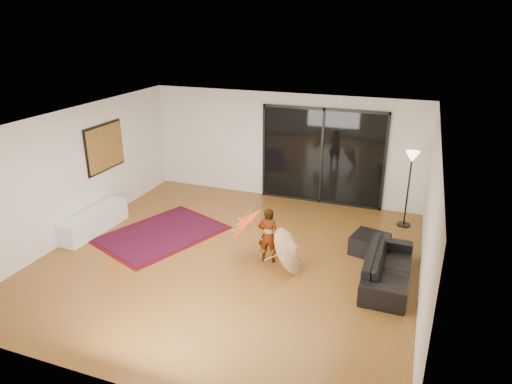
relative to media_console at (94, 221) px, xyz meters
The scene contains 17 objects.
floor 3.26m from the media_console, ahead, with size 7.00×7.00×0.00m, color #A0692C.
ceiling 4.07m from the media_console, ahead, with size 7.00×7.00×0.00m, color white.
wall_back 4.84m from the media_console, 46.40° to the left, with size 7.00×7.00×0.00m, color silver.
wall_front 4.96m from the media_console, 47.82° to the right, with size 7.00×7.00×0.00m, color silver.
wall_left 1.14m from the media_console, 160.89° to the right, with size 7.00×7.00×0.00m, color silver.
wall_right 6.84m from the media_console, ahead, with size 7.00×7.00×0.00m, color silver.
sliding_door 5.51m from the media_console, 38.51° to the left, with size 3.06×0.07×2.40m.
painting 1.69m from the media_console, 103.18° to the left, with size 0.04×1.28×1.08m.
media_console is the anchor object (origin of this frame).
speaker 0.36m from the media_console, 90.00° to the left, with size 0.29×0.29×0.33m, color #424244.
persian_rug 1.51m from the media_console, 14.55° to the left, with size 2.65×3.05×0.02m.
sofa 6.20m from the media_console, ahead, with size 1.96×0.77×0.57m, color black.
ottoman 5.88m from the media_console, 10.75° to the left, with size 0.66×0.66×0.38m, color black.
floor_lamp 6.98m from the media_console, 22.73° to the left, with size 0.30×0.30×1.73m.
child 3.99m from the media_console, ahead, with size 0.40×0.26×1.10m, color #999999.
parasol_orange 3.47m from the media_console, ahead, with size 0.66×0.83×0.88m.
parasol_white 4.59m from the media_console, ahead, with size 0.64×0.90×0.96m.
Camera 1 is at (3.18, -7.18, 4.43)m, focal length 32.00 mm.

